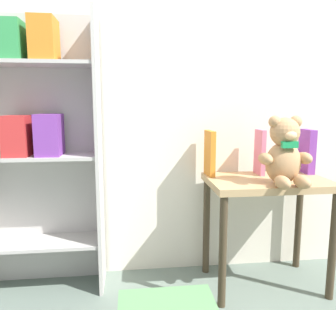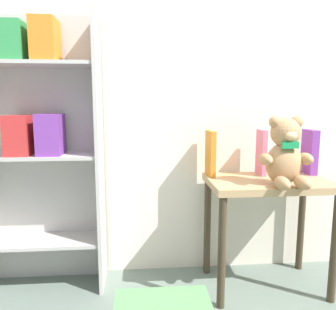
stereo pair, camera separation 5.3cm
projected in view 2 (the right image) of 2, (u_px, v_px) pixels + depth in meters
wall_back at (211, 63)px, 1.90m from camera, size 4.80×0.06×2.50m
bookshelf_side at (38, 136)px, 1.75m from camera, size 0.67×0.24×1.48m
display_table at (268, 198)px, 1.77m from camera, size 0.64×0.41×0.61m
teddy_bear at (285, 154)px, 1.61m from camera, size 0.26×0.24×0.34m
book_standing_orange at (210, 153)px, 1.83m from camera, size 0.03×0.14×0.25m
book_standing_pink at (261, 152)px, 1.85m from camera, size 0.03×0.12×0.26m
book_standing_purple at (310, 152)px, 1.89m from camera, size 0.05×0.14×0.25m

